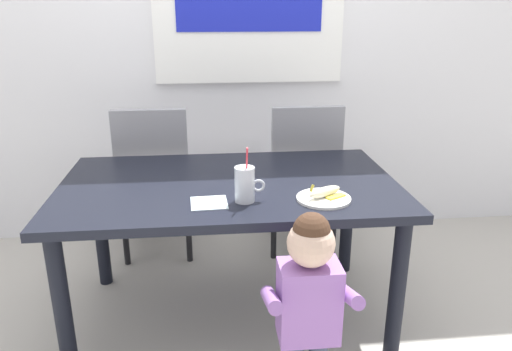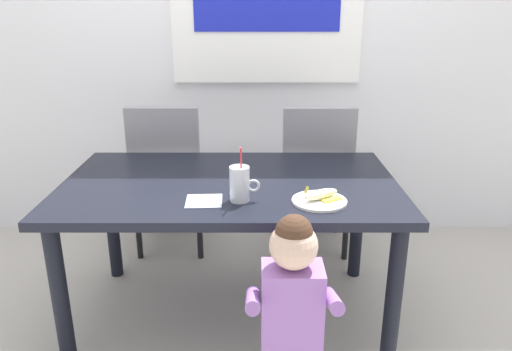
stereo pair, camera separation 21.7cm
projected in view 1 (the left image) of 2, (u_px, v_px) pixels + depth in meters
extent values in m
plane|color=#B7B2A8|center=(232.00, 314.00, 2.51)|extent=(24.00, 24.00, 0.00)
cube|color=silver|center=(218.00, 15.00, 3.05)|extent=(6.40, 0.12, 2.90)
cube|color=white|center=(249.00, 15.00, 3.00)|extent=(1.18, 0.04, 0.82)
cube|color=#1923B2|center=(250.00, 15.00, 2.98)|extent=(0.90, 0.01, 0.20)
cube|color=black|center=(229.00, 186.00, 2.27)|extent=(1.56, 0.94, 0.04)
cylinder|color=black|center=(62.00, 310.00, 1.96)|extent=(0.07, 0.07, 0.69)
cylinder|color=black|center=(397.00, 290.00, 2.10)|extent=(0.07, 0.07, 0.69)
cylinder|color=black|center=(100.00, 228.00, 2.69)|extent=(0.07, 0.07, 0.69)
cylinder|color=black|center=(347.00, 217.00, 2.83)|extent=(0.07, 0.07, 0.69)
cube|color=gray|center=(157.00, 184.00, 3.05)|extent=(0.44, 0.44, 0.06)
cube|color=gray|center=(151.00, 151.00, 2.77)|extent=(0.42, 0.05, 0.48)
cylinder|color=black|center=(190.00, 206.00, 3.33)|extent=(0.04, 0.04, 0.42)
cylinder|color=black|center=(133.00, 208.00, 3.29)|extent=(0.04, 0.04, 0.42)
cylinder|color=black|center=(189.00, 230.00, 2.97)|extent=(0.04, 0.04, 0.42)
cylinder|color=black|center=(125.00, 233.00, 2.93)|extent=(0.04, 0.04, 0.42)
cube|color=gray|center=(299.00, 179.00, 3.13)|extent=(0.44, 0.44, 0.06)
cube|color=gray|center=(307.00, 147.00, 2.85)|extent=(0.42, 0.05, 0.48)
cylinder|color=black|center=(320.00, 201.00, 3.40)|extent=(0.04, 0.04, 0.42)
cylinder|color=black|center=(266.00, 204.00, 3.36)|extent=(0.04, 0.04, 0.42)
cylinder|color=black|center=(334.00, 224.00, 3.04)|extent=(0.04, 0.04, 0.42)
cylinder|color=black|center=(274.00, 227.00, 3.01)|extent=(0.04, 0.04, 0.42)
cube|color=#9966B7|center=(309.00, 301.00, 1.76)|extent=(0.22, 0.15, 0.30)
sphere|color=beige|center=(311.00, 243.00, 1.69)|extent=(0.17, 0.17, 0.17)
sphere|color=#472D1E|center=(312.00, 231.00, 1.67)|extent=(0.13, 0.13, 0.13)
cylinder|color=#9966B7|center=(271.00, 300.00, 1.72)|extent=(0.05, 0.24, 0.13)
cylinder|color=#9966B7|center=(348.00, 295.00, 1.75)|extent=(0.05, 0.24, 0.13)
cylinder|color=silver|center=(245.00, 184.00, 2.02)|extent=(0.08, 0.08, 0.15)
cylinder|color=beige|center=(245.00, 191.00, 2.03)|extent=(0.07, 0.07, 0.08)
torus|color=silver|center=(259.00, 186.00, 2.03)|extent=(0.06, 0.01, 0.06)
cylinder|color=#E5333F|center=(247.00, 169.00, 1.99)|extent=(0.01, 0.09, 0.21)
cylinder|color=white|center=(324.00, 199.00, 2.06)|extent=(0.23, 0.23, 0.01)
ellipsoid|color=#F4EAC6|center=(325.00, 192.00, 2.06)|extent=(0.17, 0.12, 0.04)
cube|color=yellow|center=(336.00, 196.00, 2.05)|extent=(0.09, 0.07, 0.01)
cube|color=yellow|center=(322.00, 192.00, 2.10)|extent=(0.09, 0.07, 0.01)
cylinder|color=yellow|center=(312.00, 188.00, 2.00)|extent=(0.03, 0.02, 0.03)
cube|color=silver|center=(209.00, 203.00, 2.02)|extent=(0.16, 0.16, 0.00)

